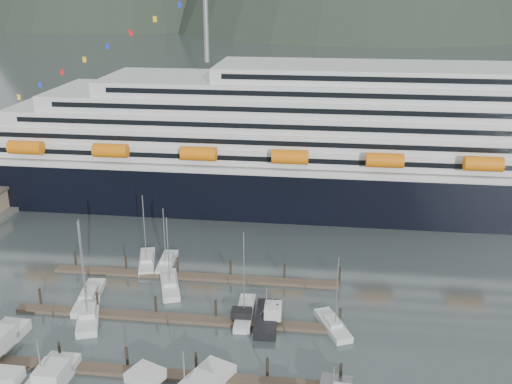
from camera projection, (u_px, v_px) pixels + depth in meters
ground at (203, 333)px, 84.03m from camera, size 1600.00×1600.00×0.00m
cruise_ship at (393, 152)px, 127.70m from camera, size 210.00×30.40×50.30m
dock_near at (149, 372)px, 75.22m from camera, size 48.18×2.28×3.20m
dock_mid at (175, 318)px, 87.36m from camera, size 48.18×2.28×3.20m
dock_far at (194, 276)px, 99.50m from camera, size 48.18×2.28×3.20m
sailboat_a at (88, 316)px, 87.39m from camera, size 6.13×10.67×16.43m
sailboat_b at (89, 298)px, 92.50m from camera, size 4.21×11.01×14.50m
sailboat_c at (170, 285)px, 96.26m from camera, size 5.66×10.08×13.07m
sailboat_d at (245, 313)px, 88.28m from camera, size 2.72×10.08×14.24m
sailboat_e at (147, 262)px, 104.25m from camera, size 4.96×10.03×13.52m
sailboat_f at (167, 263)px, 103.83m from camera, size 3.16×8.85×11.35m
sailboat_h at (333, 326)px, 85.13m from camera, size 5.69×8.80×11.96m
trawler_e at (266, 318)px, 86.42m from camera, size 7.35×9.65×6.15m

